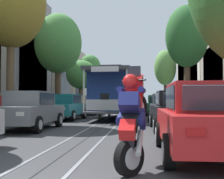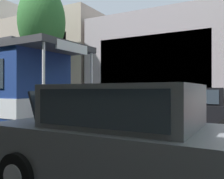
{
  "view_description": "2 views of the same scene",
  "coord_description": "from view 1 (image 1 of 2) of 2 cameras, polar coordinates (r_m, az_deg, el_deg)",
  "views": [
    {
      "loc": [
        1.74,
        -2.88,
        1.23
      ],
      "look_at": [
        0.19,
        12.81,
        1.78
      ],
      "focal_mm": 47.92,
      "sensor_mm": 36.0,
      "label": 1
    },
    {
      "loc": [
        -6.08,
        7.69,
        1.5
      ],
      "look_at": [
        2.48,
        12.37,
        1.53
      ],
      "focal_mm": 38.81,
      "sensor_mm": 36.0,
      "label": 2
    }
  ],
  "objects": [
    {
      "name": "street_tree_kerb_left_fourth",
      "position": [
        32.68,
        -5.91,
        2.77
      ],
      "size": [
        3.31,
        2.83,
        5.56
      ],
      "color": "brown",
      "rests_on": "ground"
    },
    {
      "name": "motorcycle_with_rider",
      "position": [
        5.23,
        3.86,
        -4.76
      ],
      "size": [
        0.56,
        1.83,
        1.86
      ],
      "color": "black",
      "rests_on": "ground"
    },
    {
      "name": "parked_car_black_second_right",
      "position": [
        12.39,
        12.11,
        -3.93
      ],
      "size": [
        2.06,
        4.39,
        1.58
      ],
      "color": "black",
      "rests_on": "ground"
    },
    {
      "name": "street_tree_kerb_right_mid",
      "position": [
        34.56,
        10.1,
        4.06
      ],
      "size": [
        2.47,
        2.63,
        6.9
      ],
      "color": "#4C3826",
      "rests_on": "ground"
    },
    {
      "name": "parked_car_grey_mid_right",
      "position": [
        17.99,
        10.14,
        -3.32
      ],
      "size": [
        2.13,
        4.42,
        1.58
      ],
      "color": "slate",
      "rests_on": "ground"
    },
    {
      "name": "cable_car_trolley",
      "position": [
        20.07,
        0.66,
        -0.75
      ],
      "size": [
        2.81,
        9.17,
        3.28
      ],
      "color": "navy",
      "rests_on": "ground"
    },
    {
      "name": "ground_plane",
      "position": [
        22.4,
        1.18,
        -5.13
      ],
      "size": [
        160.0,
        160.0,
        0.0
      ],
      "primitive_type": "plane",
      "color": "#38383A"
    },
    {
      "name": "parked_car_teal_fifth_left",
      "position": [
        31.28,
        -3.22,
        -2.77
      ],
      "size": [
        2.09,
        4.4,
        1.58
      ],
      "color": "#196B70",
      "rests_on": "ground"
    },
    {
      "name": "street_tree_kerb_left_far",
      "position": [
        39.26,
        -4.27,
        4.14
      ],
      "size": [
        2.86,
        2.37,
        7.15
      ],
      "color": "#4C3826",
      "rests_on": "ground"
    },
    {
      "name": "parked_car_green_fourth_right",
      "position": [
        23.66,
        8.75,
        -3.0
      ],
      "size": [
        2.06,
        4.39,
        1.58
      ],
      "color": "#1E6038",
      "rests_on": "ground"
    },
    {
      "name": "building_facade_left",
      "position": [
        28.01,
        -19.06,
        4.83
      ],
      "size": [
        5.83,
        48.25,
        10.75
      ],
      "color": "#BCAD93",
      "rests_on": "ground"
    },
    {
      "name": "parked_car_red_near_right",
      "position": [
        6.8,
        17.26,
        -5.52
      ],
      "size": [
        2.0,
        4.36,
        1.58
      ],
      "color": "red",
      "rests_on": "ground"
    },
    {
      "name": "parked_car_beige_fourth_left",
      "position": [
        25.04,
        -4.95,
        -2.96
      ],
      "size": [
        2.14,
        4.42,
        1.58
      ],
      "color": "#C1B28E",
      "rests_on": "ground"
    },
    {
      "name": "pedestrian_on_left_pavement",
      "position": [
        25.4,
        -13.84,
        -2.66
      ],
      "size": [
        0.55,
        0.4,
        1.6
      ],
      "color": "slate",
      "rests_on": "ground"
    },
    {
      "name": "trolley_track_rails",
      "position": [
        25.25,
        1.68,
        -4.76
      ],
      "size": [
        1.14,
        56.55,
        0.01
      ],
      "color": "gray",
      "rests_on": "ground"
    },
    {
      "name": "street_tree_kerb_left_second",
      "position": [
        16.7,
        -18.67,
        15.51
      ],
      "size": [
        3.5,
        3.75,
        8.64
      ],
      "color": "brown",
      "rests_on": "ground"
    },
    {
      "name": "street_tree_kerb_left_mid",
      "position": [
        24.19,
        -10.25,
        8.55
      ],
      "size": [
        3.73,
        3.25,
        8.07
      ],
      "color": "brown",
      "rests_on": "ground"
    },
    {
      "name": "parked_car_teal_mid_left",
      "position": [
        18.74,
        -8.95,
        -3.27
      ],
      "size": [
        2.15,
        4.42,
        1.58
      ],
      "color": "#196B70",
      "rests_on": "ground"
    },
    {
      "name": "parked_car_beige_sixth_left",
      "position": [
        37.93,
        -1.4,
        -2.63
      ],
      "size": [
        2.14,
        4.42,
        1.58
      ],
      "color": "#C1B28E",
      "rests_on": "ground"
    },
    {
      "name": "parked_car_navy_far_left",
      "position": [
        44.16,
        -0.53,
        -2.54
      ],
      "size": [
        2.12,
        4.41,
        1.58
      ],
      "color": "#19234C",
      "rests_on": "ground"
    },
    {
      "name": "parked_car_grey_second_left",
      "position": [
        12.88,
        -15.5,
        -3.82
      ],
      "size": [
        2.04,
        4.38,
        1.58
      ],
      "color": "slate",
      "rests_on": "ground"
    },
    {
      "name": "street_tree_kerb_right_second",
      "position": [
        22.27,
        14.08,
        9.69
      ],
      "size": [
        3.03,
        2.77,
        8.03
      ],
      "color": "brown",
      "rests_on": "ground"
    }
  ]
}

